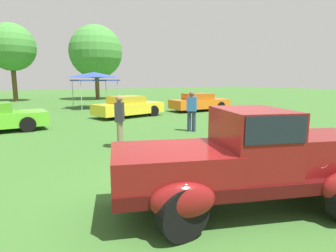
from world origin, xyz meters
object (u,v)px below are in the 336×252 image
Objects in this scene: spectator_by_row at (192,110)px; show_car_orange at (199,102)px; spectator_between_cars at (120,120)px; show_car_yellow at (129,107)px; canopy_tent_left_field at (94,76)px; feature_pickup_truck at (246,159)px.

show_car_orange is at bearing 50.47° from spectator_by_row.
spectator_between_cars is at bearing -139.97° from show_car_orange.
show_car_yellow is 5.46m from show_car_orange.
show_car_yellow is 1.04× the size of show_car_orange.
canopy_tent_left_field reaches higher than spectator_between_cars.
spectator_between_cars is at bearing -103.03° from canopy_tent_left_field.
spectator_between_cars is 1.00× the size of spectator_by_row.
canopy_tent_left_field is at bearing 135.34° from show_car_orange.
spectator_by_row is (3.40, 6.32, 0.05)m from feature_pickup_truck.
show_car_orange is at bearing 55.84° from feature_pickup_truck.
show_car_yellow is at bearing -176.07° from show_car_orange.
show_car_orange is at bearing 40.03° from spectator_between_cars.
canopy_tent_left_field is at bearing 81.38° from feature_pickup_truck.
show_car_orange is at bearing 3.93° from show_car_yellow.
show_car_yellow is (2.94, 11.99, -0.27)m from feature_pickup_truck.
feature_pickup_truck is 7.17m from spectator_by_row.
show_car_yellow is at bearing 94.62° from spectator_by_row.
spectator_between_cars is 3.85m from spectator_by_row.
feature_pickup_truck is at bearing -87.14° from spectator_between_cars.
show_car_yellow is 7.60m from spectator_between_cars.
spectator_by_row is (0.46, -5.67, 0.31)m from show_car_yellow.
show_car_orange is 2.46× the size of spectator_by_row.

